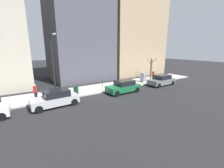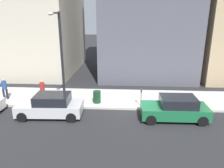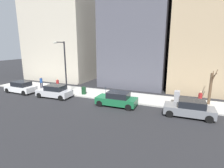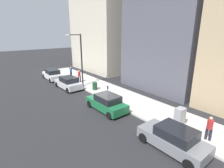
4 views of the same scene
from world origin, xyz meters
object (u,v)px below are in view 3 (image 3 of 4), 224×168
parked_car_green (117,99)px  parked_car_white (21,87)px  parking_meter (106,91)px  pedestrian_near_meter (200,98)px  parked_car_silver (55,91)px  pedestrian_midblock (58,84)px  utility_box (177,98)px  trash_bin (84,91)px  bare_tree (211,88)px  parked_car_grey (189,109)px  streetlamp (64,63)px  pedestrian_far_corner (41,82)px  office_block_center (138,16)px  office_tower_right (68,39)px  office_tower_left (221,21)px

parked_car_green → parked_car_white: bearing=89.5°
parking_meter → pedestrian_near_meter: (0.75, -9.95, 0.11)m
parked_car_silver → pedestrian_midblock: 2.68m
utility_box → trash_bin: 11.05m
bare_tree → pedestrian_near_meter: bare_tree is taller
parked_car_grey → parked_car_green: size_ratio=1.00×
parked_car_silver → bare_tree: 17.43m
trash_bin → pedestrian_near_meter: size_ratio=0.54×
streetlamp → parked_car_silver: bearing=164.0°
bare_tree → parking_meter: bearing=101.2°
pedestrian_near_meter → pedestrian_far_corner: (0.02, 20.41, 0.00)m
pedestrian_far_corner → office_block_center: size_ratio=0.08×
pedestrian_far_corner → pedestrian_midblock: bearing=162.8°
bare_tree → office_tower_right: bearing=69.7°
bare_tree → office_block_center: (7.64, 9.94, 8.62)m
parked_car_white → parking_meter: (1.69, -11.61, 0.24)m
parked_car_green → parked_car_white: size_ratio=1.00×
pedestrian_midblock → parked_car_white: bearing=-24.2°
bare_tree → pedestrian_near_meter: 1.93m
bare_tree → office_tower_left: (8.87, -1.36, 7.52)m
parked_car_white → pedestrian_near_meter: 21.71m
parking_meter → trash_bin: parking_meter is taller
utility_box → pedestrian_near_meter: size_ratio=0.86×
parked_car_green → office_block_center: (11.46, 1.06, 9.82)m
streetlamp → office_tower_left: size_ratio=0.34×
pedestrian_far_corner → office_block_center: 17.40m
pedestrian_near_meter → parked_car_silver: bearing=-0.6°
parked_car_silver → office_block_center: office_block_center is taller
parked_car_green → utility_box: size_ratio=2.95×
parked_car_silver → pedestrian_midblock: pedestrian_midblock is taller
pedestrian_far_corner → office_block_center: (9.06, -11.45, 9.47)m
pedestrian_near_meter → office_tower_left: (10.30, -2.35, 8.37)m
office_tower_left → office_block_center: office_block_center is taller
parked_car_green → pedestrian_midblock: 9.71m
parked_car_green → office_block_center: office_block_center is taller
parked_car_white → office_tower_right: 14.33m
streetlamp → utility_box: bearing=-85.7°
office_tower_left → office_block_center: (-1.23, 11.30, 1.10)m
utility_box → office_tower_right: (10.14, 20.74, 6.44)m
parked_car_white → utility_box: 19.58m
parked_car_green → bare_tree: bearing=-67.5°
parking_meter → utility_box: (0.85, -7.80, -0.13)m
bare_tree → pedestrian_near_meter: size_ratio=2.19×
trash_bin → bare_tree: bearing=-83.1°
parked_car_green → pedestrian_near_meter: pedestrian_near_meter is taller
pedestrian_far_corner → office_tower_left: size_ratio=0.09×
pedestrian_near_meter → bare_tree: bearing=-133.9°
parked_car_grey → trash_bin: (2.18, 12.23, -0.14)m
parking_meter → pedestrian_far_corner: bearing=85.8°
parked_car_grey → parked_car_green: (0.09, 6.93, 0.00)m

